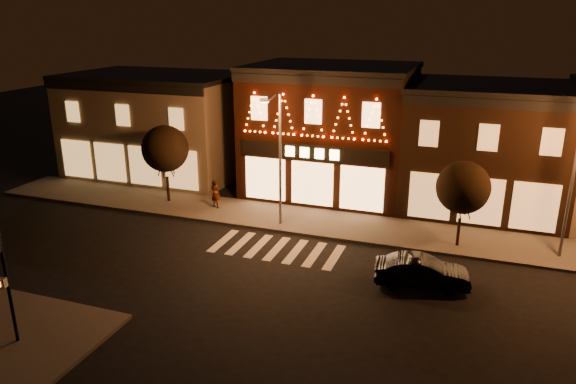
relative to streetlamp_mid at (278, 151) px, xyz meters
The scene contains 11 objects.
ground 8.11m from the streetlamp_mid, 81.99° to the right, with size 120.00×120.00×0.00m, color black.
sidewalk_far 5.36m from the streetlamp_mid, 22.70° to the left, with size 44.00×4.00×0.15m, color #47423D.
building_left 14.07m from the streetlamp_mid, 149.04° to the left, with size 12.20×8.28×7.30m.
building_pulp 7.28m from the streetlamp_mid, 82.48° to the left, with size 10.20×8.34×8.30m.
building_right_a 12.72m from the streetlamp_mid, 34.66° to the left, with size 9.20×8.28×7.50m.
streetlamp_mid is the anchor object (origin of this frame).
streetlamp_right 14.31m from the streetlamp_mid, ahead, with size 0.68×1.62×7.12m.
tree_left 8.08m from the streetlamp_mid, 169.51° to the left, with size 2.85×2.85×4.77m.
tree_right 9.60m from the streetlamp_mid, ahead, with size 2.62×2.62×4.38m.
dark_sedan 10.02m from the streetlamp_mid, 27.50° to the right, with size 1.41×4.05×1.33m, color black.
pedestrian 5.81m from the streetlamp_mid, 163.56° to the left, with size 0.63×0.41×1.73m, color gray.
Camera 1 is at (8.92, -19.27, 11.29)m, focal length 33.59 mm.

